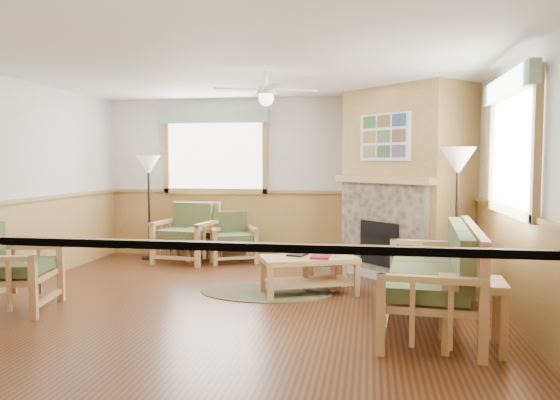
% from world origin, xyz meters
% --- Properties ---
extents(floor, '(6.00, 6.00, 0.01)m').
position_xyz_m(floor, '(0.00, 0.00, -0.01)').
color(floor, '#522B16').
rests_on(floor, ground).
extents(ceiling, '(6.00, 6.00, 0.01)m').
position_xyz_m(ceiling, '(0.00, 0.00, 2.70)').
color(ceiling, white).
rests_on(ceiling, floor).
extents(wall_back, '(6.00, 0.02, 2.70)m').
position_xyz_m(wall_back, '(0.00, 3.00, 1.35)').
color(wall_back, silver).
rests_on(wall_back, floor).
extents(wall_front, '(6.00, 0.02, 2.70)m').
position_xyz_m(wall_front, '(0.00, -3.00, 1.35)').
color(wall_front, silver).
rests_on(wall_front, floor).
extents(wall_left, '(0.02, 6.00, 2.70)m').
position_xyz_m(wall_left, '(-3.00, 0.00, 1.35)').
color(wall_left, silver).
rests_on(wall_left, floor).
extents(wall_right, '(0.02, 6.00, 2.70)m').
position_xyz_m(wall_right, '(3.00, 0.00, 1.35)').
color(wall_right, silver).
rests_on(wall_right, floor).
extents(wainscot, '(6.00, 6.00, 1.10)m').
position_xyz_m(wainscot, '(0.00, 0.00, 0.55)').
color(wainscot, '#AC8446').
rests_on(wainscot, floor).
extents(fireplace, '(3.11, 3.11, 2.70)m').
position_xyz_m(fireplace, '(2.05, 2.05, 1.35)').
color(fireplace, '#AC8446').
rests_on(fireplace, floor).
extents(window_back, '(1.90, 0.16, 1.50)m').
position_xyz_m(window_back, '(-1.10, 2.96, 2.53)').
color(window_back, white).
rests_on(window_back, wall_back).
extents(window_right, '(0.16, 1.90, 1.50)m').
position_xyz_m(window_right, '(2.96, -0.20, 2.53)').
color(window_right, white).
rests_on(window_right, wall_right).
extents(ceiling_fan, '(1.59, 1.59, 0.36)m').
position_xyz_m(ceiling_fan, '(0.30, 0.30, 2.66)').
color(ceiling_fan, white).
rests_on(ceiling_fan, ceiling).
extents(sofa, '(2.25, 1.08, 1.00)m').
position_xyz_m(sofa, '(2.13, -0.49, 0.50)').
color(sofa, tan).
rests_on(sofa, floor).
extents(armchair_back_left, '(0.97, 0.97, 0.96)m').
position_xyz_m(armchair_back_left, '(-1.43, 2.38, 0.48)').
color(armchair_back_left, tan).
rests_on(armchair_back_left, floor).
extents(armchair_back_right, '(0.96, 0.96, 0.81)m').
position_xyz_m(armchair_back_right, '(-0.70, 2.55, 0.41)').
color(armchair_back_right, tan).
rests_on(armchair_back_right, floor).
extents(armchair_left, '(1.01, 1.01, 0.96)m').
position_xyz_m(armchair_left, '(-2.36, -0.73, 0.48)').
color(armchair_left, tan).
rests_on(armchair_left, floor).
extents(coffee_table, '(1.29, 0.97, 0.46)m').
position_xyz_m(coffee_table, '(0.79, 0.55, 0.23)').
color(coffee_table, tan).
rests_on(coffee_table, floor).
extents(end_table_chairs, '(0.51, 0.50, 0.55)m').
position_xyz_m(end_table_chairs, '(-1.18, 2.55, 0.28)').
color(end_table_chairs, tan).
rests_on(end_table_chairs, floor).
extents(end_table_sofa, '(0.58, 0.56, 0.61)m').
position_xyz_m(end_table_sofa, '(2.41, -1.21, 0.31)').
color(end_table_sofa, tan).
rests_on(end_table_sofa, floor).
extents(footstool, '(0.47, 0.47, 0.37)m').
position_xyz_m(footstool, '(0.92, 0.88, 0.19)').
color(footstool, tan).
rests_on(footstool, floor).
extents(braided_rug, '(2.14, 2.14, 0.01)m').
position_xyz_m(braided_rug, '(0.24, 0.54, 0.01)').
color(braided_rug, brown).
rests_on(braided_rug, floor).
extents(floor_lamp_left, '(0.46, 0.46, 1.75)m').
position_xyz_m(floor_lamp_left, '(-2.14, 2.54, 0.87)').
color(floor_lamp_left, black).
rests_on(floor_lamp_left, floor).
extents(floor_lamp_right, '(0.47, 0.47, 1.82)m').
position_xyz_m(floor_lamp_right, '(2.55, 0.64, 0.91)').
color(floor_lamp_right, black).
rests_on(floor_lamp_right, floor).
extents(book_red, '(0.23, 0.31, 0.03)m').
position_xyz_m(book_red, '(0.94, 0.50, 0.49)').
color(book_red, maroon).
rests_on(book_red, coffee_table).
extents(book_dark, '(0.27, 0.32, 0.02)m').
position_xyz_m(book_dark, '(0.64, 0.62, 0.49)').
color(book_dark, black).
rests_on(book_dark, coffee_table).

